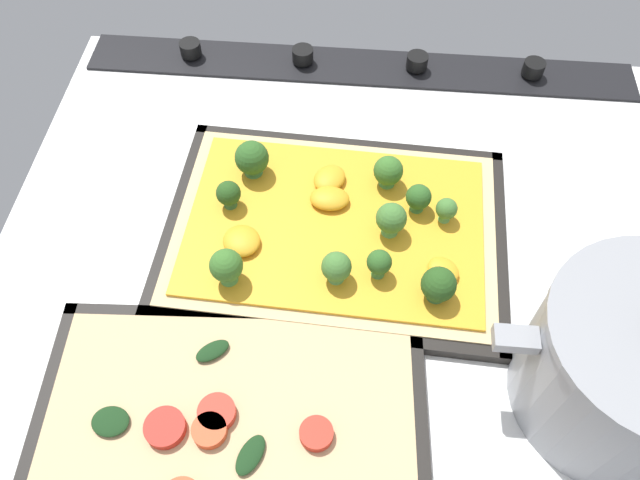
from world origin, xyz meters
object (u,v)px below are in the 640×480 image
baking_tray_back (230,427)px  veggie_pizza_back (227,426)px  baking_tray_front (335,232)px  cooking_pot (632,367)px  broccoli_pizza (335,225)px

baking_tray_back → veggie_pizza_back: bearing=37.4°
baking_tray_front → cooking_pot: 31.30cm
veggie_pizza_back → cooking_pot: bearing=-169.8°
broccoli_pizza → veggie_pizza_back: size_ratio=1.04×
baking_tray_front → cooking_pot: size_ratio=1.52×
baking_tray_back → veggie_pizza_back: 0.70cm
broccoli_pizza → cooking_pot: (-26.05, 15.98, 4.82)cm
baking_tray_front → veggie_pizza_back: veggie_pizza_back is taller
baking_tray_front → veggie_pizza_back: bearing=70.4°
baking_tray_front → broccoli_pizza: size_ratio=1.07×
broccoli_pizza → veggie_pizza_back: (7.94, 22.09, -0.83)cm
veggie_pizza_back → baking_tray_back: bearing=-142.6°
baking_tray_back → baking_tray_front: bearing=-109.3°
baking_tray_front → broccoli_pizza: bearing=89.8°
broccoli_pizza → cooking_pot: size_ratio=1.42×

